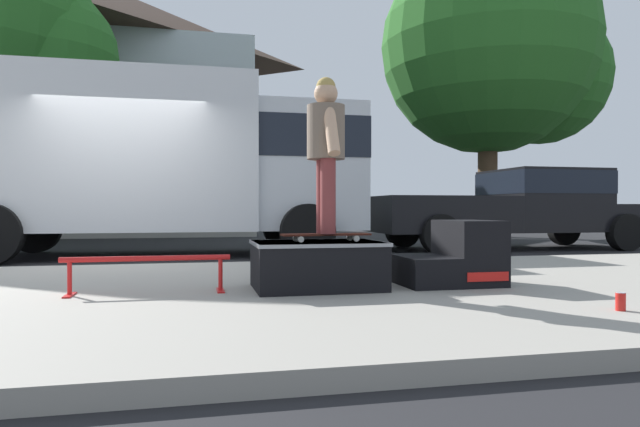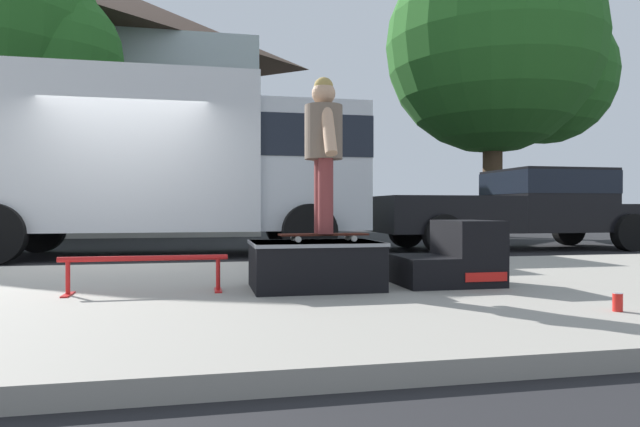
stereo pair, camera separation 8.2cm
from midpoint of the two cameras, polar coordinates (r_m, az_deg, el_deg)
The scene contains 12 objects.
ground_plane at distance 8.00m, azimuth -20.74°, elevation -5.41°, with size 140.00×140.00×0.00m, color black.
sidewalk_slab at distance 5.07m, azimuth -25.58°, elevation -8.17°, with size 50.00×5.00×0.12m, color gray.
skate_box at distance 4.89m, azimuth -0.77°, elevation -5.13°, with size 1.12×0.79×0.41m.
kicker_ramp at distance 5.32m, azimuth 13.21°, elevation -4.42°, with size 0.90×0.71×0.59m.
grind_rail at distance 4.84m, azimuth -17.73°, elevation -5.10°, with size 1.35×0.28×0.31m.
skateboard at distance 4.89m, azimuth 0.12°, elevation -2.21°, with size 0.79×0.24×0.07m.
skater_kid at distance 4.92m, azimuth 0.12°, elevation 7.36°, with size 0.33×0.70×1.37m.
soda_can at distance 4.36m, azimuth 27.91°, elevation -7.96°, with size 0.07×0.07×0.13m.
box_truck at distance 10.14m, azimuth -15.93°, elevation 5.47°, with size 6.91×2.63×3.05m.
pickup_truck_black at distance 12.01m, azimuth 19.37°, elevation 0.83°, with size 5.70×2.09×1.61m.
street_tree_neighbour at distance 17.76m, azimuth 17.73°, elevation 15.27°, with size 6.81×6.19×8.63m.
house_behind at distance 20.81m, azimuth -20.50°, elevation 9.94°, with size 9.54×8.23×8.40m.
Camera 1 is at (1.08, -7.87, 0.82)m, focal length 31.28 mm.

